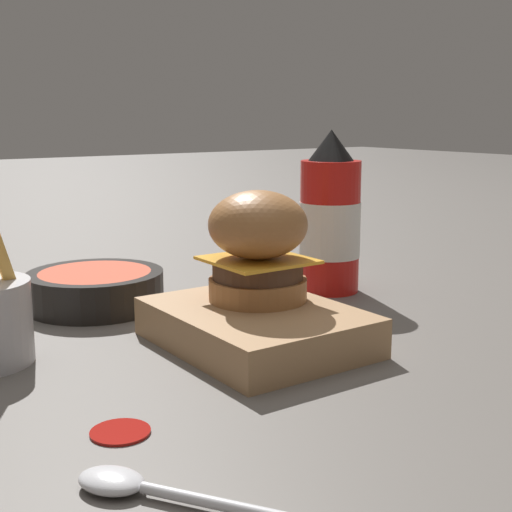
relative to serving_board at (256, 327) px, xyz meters
The scene contains 7 objects.
ground_plane 0.04m from the serving_board, 125.93° to the right, with size 6.00×6.00×0.00m, color #5B5651.
serving_board is the anchor object (origin of this frame).
burger 0.08m from the serving_board, 141.61° to the left, with size 0.10×0.10×0.11m.
ketchup_bottle 0.24m from the serving_board, 122.26° to the left, with size 0.08×0.08×0.20m.
side_bowl 0.23m from the serving_board, 161.88° to the right, with size 0.15×0.15×0.04m.
spoon 0.28m from the serving_board, 48.20° to the right, with size 0.14×0.10×0.01m.
ketchup_puddle 0.21m from the serving_board, 61.13° to the right, with size 0.04×0.04×0.00m.
Camera 1 is at (0.55, -0.35, 0.22)m, focal length 50.00 mm.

